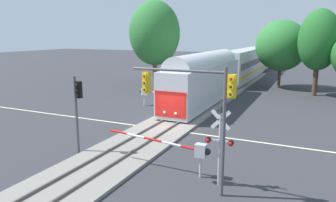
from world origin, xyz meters
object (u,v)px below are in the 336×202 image
object	(u,v)px
crossing_gate_near	(188,149)
elm_centre_background	(281,46)
commuter_train	(247,62)
oak_far_right	(319,40)
traffic_signal_near_right	(197,98)
crossing_gate_far	(149,92)
traffic_signal_median	(77,103)
crossing_signal_mast	(220,139)
oak_behind_train	(155,33)

from	to	relation	value
crossing_gate_near	elm_centre_background	distance (m)	31.76
commuter_train	oak_far_right	size ratio (longest dim) A/B	6.38
crossing_gate_near	oak_far_right	world-z (taller)	oak_far_right
traffic_signal_near_right	commuter_train	bearing A→B (deg)	98.06
crossing_gate_far	traffic_signal_near_right	xyz separation A→B (m)	(10.56, -15.17, 3.05)
commuter_train	traffic_signal_median	distance (m)	38.92
commuter_train	traffic_signal_near_right	size ratio (longest dim) A/B	11.06
crossing_signal_mast	crossing_gate_far	size ratio (longest dim) A/B	0.68
commuter_train	crossing_gate_far	size ratio (longest dim) A/B	11.40
traffic_signal_near_right	oak_far_right	xyz separation A→B (m)	(4.82, 28.66, 2.13)
traffic_signal_median	oak_behind_train	xyz separation A→B (m)	(-7.67, 25.04, 4.19)
crossing_gate_near	traffic_signal_median	bearing A→B (deg)	179.93
traffic_signal_near_right	oak_behind_train	world-z (taller)	oak_behind_train
crossing_signal_mast	elm_centre_background	size ratio (longest dim) A/B	0.42
commuter_train	crossing_signal_mast	size ratio (longest dim) A/B	16.77
traffic_signal_median	oak_behind_train	size ratio (longest dim) A/B	0.41
crossing_gate_near	traffic_signal_near_right	xyz separation A→B (m)	(0.94, -1.45, 3.03)
crossing_signal_mast	oak_far_right	xyz separation A→B (m)	(3.97, 27.68, 4.22)
oak_far_right	crossing_gate_far	bearing A→B (deg)	-138.76
commuter_train	crossing_gate_far	world-z (taller)	commuter_train
traffic_signal_near_right	crossing_signal_mast	bearing A→B (deg)	48.59
traffic_signal_median	oak_far_right	world-z (taller)	oak_far_right
commuter_train	elm_centre_background	size ratio (longest dim) A/B	7.09
oak_far_right	elm_centre_background	xyz separation A→B (m)	(-4.54, 4.23, -0.81)
traffic_signal_median	elm_centre_background	bearing A→B (deg)	75.09
traffic_signal_median	crossing_signal_mast	bearing A→B (deg)	-3.09
traffic_signal_median	traffic_signal_near_right	bearing A→B (deg)	-10.21
commuter_train	elm_centre_background	world-z (taller)	elm_centre_background
oak_behind_train	crossing_gate_far	bearing A→B (deg)	-65.42
crossing_gate_far	oak_far_right	bearing A→B (deg)	41.24
crossing_gate_far	elm_centre_background	xyz separation A→B (m)	(10.85, 17.72, 4.37)
commuter_train	crossing_signal_mast	world-z (taller)	commuter_train
oak_far_right	traffic_signal_median	bearing A→B (deg)	-115.38
crossing_signal_mast	traffic_signal_near_right	world-z (taller)	traffic_signal_near_right
crossing_gate_far	elm_centre_background	distance (m)	21.23
traffic_signal_median	oak_behind_train	world-z (taller)	oak_behind_train
traffic_signal_median	elm_centre_background	distance (m)	32.62
commuter_train	traffic_signal_median	bearing A→B (deg)	-93.49
elm_centre_background	crossing_gate_far	bearing A→B (deg)	-121.49
crossing_signal_mast	elm_centre_background	xyz separation A→B (m)	(-0.57, 31.91, 3.41)
crossing_gate_near	elm_centre_background	xyz separation A→B (m)	(1.23, 31.43, 4.35)
crossing_signal_mast	traffic_signal_median	size ratio (longest dim) A/B	0.81
traffic_signal_near_right	crossing_gate_near	bearing A→B (deg)	123.13
crossing_gate_near	traffic_signal_near_right	size ratio (longest dim) A/B	1.03
commuter_train	traffic_signal_near_right	bearing A→B (deg)	-81.94
traffic_signal_median	traffic_signal_near_right	size ratio (longest dim) A/B	0.82
crossing_signal_mast	crossing_gate_far	bearing A→B (deg)	128.83
crossing_signal_mast	crossing_gate_far	distance (m)	18.24
commuter_train	crossing_gate_far	bearing A→B (deg)	-100.93
crossing_gate_near	crossing_signal_mast	world-z (taller)	crossing_signal_mast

